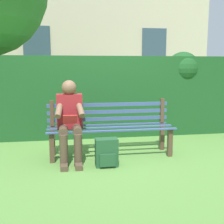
# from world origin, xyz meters

# --- Properties ---
(ground) EXTENTS (60.00, 60.00, 0.00)m
(ground) POSITION_xyz_m (0.00, 0.00, 0.00)
(ground) COLOR #517F38
(park_bench) EXTENTS (1.96, 0.53, 0.87)m
(park_bench) POSITION_xyz_m (0.00, -0.09, 0.46)
(park_bench) COLOR #4C3828
(park_bench) RESTS_ON ground
(person_seated) EXTENTS (0.44, 0.73, 1.19)m
(person_seated) POSITION_xyz_m (0.63, 0.10, 0.64)
(person_seated) COLOR maroon
(person_seated) RESTS_ON ground
(hedge_backdrop) EXTENTS (4.85, 0.83, 1.69)m
(hedge_backdrop) POSITION_xyz_m (-0.31, -1.48, 0.84)
(hedge_backdrop) COLOR #19471E
(hedge_backdrop) RESTS_ON ground
(building_facade) EXTENTS (8.28, 2.88, 7.67)m
(building_facade) POSITION_xyz_m (-0.48, -7.32, 3.83)
(building_facade) COLOR #BCAD93
(building_facade) RESTS_ON ground
(backpack) EXTENTS (0.31, 0.25, 0.40)m
(backpack) POSITION_xyz_m (0.14, 0.46, 0.19)
(backpack) COLOR #1E4728
(backpack) RESTS_ON ground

